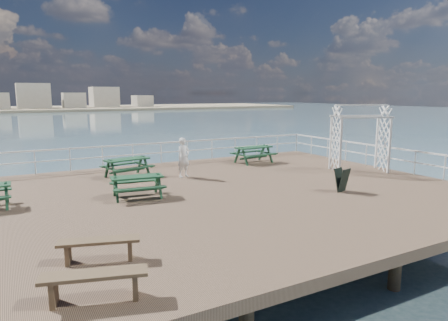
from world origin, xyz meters
TOP-DOWN VIEW (x-y plane):
  - ground at (0.00, 0.00)m, footprint 18.00×14.00m
  - sea_backdrop at (12.54, 134.07)m, footprint 300.00×300.00m
  - railing at (-0.07, 2.57)m, footprint 17.77×13.76m
  - picnic_table_b at (-2.46, 4.30)m, footprint 2.15×1.88m
  - picnic_table_c at (4.27, 4.68)m, footprint 2.10×1.76m
  - picnic_table_d at (-3.09, 0.71)m, footprint 1.92×1.63m
  - flat_bench_near at (-5.80, -5.80)m, footprint 1.85×0.92m
  - flat_bench_far at (-5.38, -4.13)m, footprint 1.75×0.88m
  - trellis_arbor at (7.34, 0.47)m, footprint 2.80×2.22m
  - sandwich_board at (3.73, -2.09)m, footprint 0.63×0.54m
  - person at (-0.34, 3.10)m, footprint 0.71×0.57m

SIDE VIEW (x-z plane):
  - sea_backdrop at x=12.54m, z-range -5.11..4.09m
  - ground at x=0.00m, z-range -0.30..0.00m
  - flat_bench_far at x=-5.38m, z-range 0.12..0.61m
  - flat_bench_near at x=-5.80m, z-range 0.13..0.65m
  - sandwich_board at x=3.73m, z-range -0.01..0.87m
  - picnic_table_d at x=-3.09m, z-range 0.12..0.97m
  - picnic_table_b at x=-2.46m, z-range 0.13..1.03m
  - picnic_table_c at x=4.27m, z-range 0.13..1.09m
  - person at x=-0.34m, z-range 0.00..1.70m
  - railing at x=-0.07m, z-range 0.32..1.42m
  - trellis_arbor at x=7.34m, z-range -0.17..2.91m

